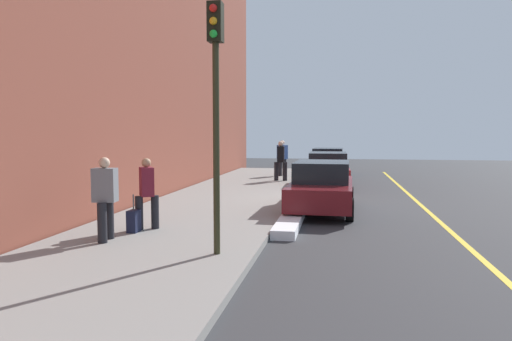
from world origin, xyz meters
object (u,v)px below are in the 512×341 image
object	(u,v)px
traffic_light_pole	(216,87)
pedestrian_grey_coat	(105,196)
pedestrian_black_coat	(281,160)
pedestrian_blue_coat	(282,157)
parked_car_red	(328,170)
rolling_suitcase	(134,221)
parked_car_navy	(328,162)
parked_car_maroon	(322,187)
pedestrian_burgundy_coat	(147,191)

from	to	relation	value
traffic_light_pole	pedestrian_grey_coat	bearing A→B (deg)	-104.48
pedestrian_black_coat	pedestrian_blue_coat	bearing A→B (deg)	-174.93
parked_car_red	pedestrian_blue_coat	world-z (taller)	pedestrian_blue_coat
pedestrian_grey_coat	rolling_suitcase	bearing A→B (deg)	167.49
pedestrian_blue_coat	rolling_suitcase	size ratio (longest dim) A/B	2.14
parked_car_navy	pedestrian_black_coat	bearing A→B (deg)	-23.07
pedestrian_blue_coat	traffic_light_pole	size ratio (longest dim) A/B	0.40
parked_car_maroon	pedestrian_grey_coat	distance (m)	6.82
parked_car_maroon	pedestrian_burgundy_coat	xyz separation A→B (m)	(4.05, -3.87, 0.28)
parked_car_red	rolling_suitcase	bearing A→B (deg)	-20.12
parked_car_red	rolling_suitcase	distance (m)	11.85
parked_car_maroon	traffic_light_pole	world-z (taller)	traffic_light_pole
parked_car_red	traffic_light_pole	size ratio (longest dim) A/B	0.98
pedestrian_black_coat	parked_car_maroon	bearing A→B (deg)	15.94
pedestrian_grey_coat	rolling_suitcase	xyz separation A→B (m)	(-0.91, 0.20, -0.67)
traffic_light_pole	pedestrian_blue_coat	bearing A→B (deg)	-177.56
pedestrian_blue_coat	rolling_suitcase	world-z (taller)	pedestrian_blue_coat
pedestrian_grey_coat	parked_car_navy	bearing A→B (deg)	166.85
pedestrian_burgundy_coat	traffic_light_pole	size ratio (longest dim) A/B	0.36
pedestrian_black_coat	pedestrian_blue_coat	world-z (taller)	pedestrian_black_coat
parked_car_red	pedestrian_grey_coat	size ratio (longest dim) A/B	2.57
pedestrian_blue_coat	traffic_light_pole	world-z (taller)	traffic_light_pole
parked_car_red	pedestrian_grey_coat	bearing A→B (deg)	-19.57
parked_car_maroon	pedestrian_blue_coat	size ratio (longest dim) A/B	2.40
parked_car_red	rolling_suitcase	xyz separation A→B (m)	(11.12, -4.07, -0.36)
pedestrian_black_coat	pedestrian_blue_coat	distance (m)	2.62
pedestrian_blue_coat	parked_car_red	bearing A→B (deg)	34.82
pedestrian_black_coat	pedestrian_grey_coat	size ratio (longest dim) A/B	1.06
traffic_light_pole	rolling_suitcase	size ratio (longest dim) A/B	5.32
rolling_suitcase	pedestrian_grey_coat	bearing A→B (deg)	-12.51
traffic_light_pole	parked_car_navy	bearing A→B (deg)	175.00
pedestrian_blue_coat	rolling_suitcase	distance (m)	14.72
parked_car_navy	pedestrian_grey_coat	bearing A→B (deg)	-13.15
parked_car_red	pedestrian_grey_coat	world-z (taller)	pedestrian_grey_coat
parked_car_maroon	parked_car_navy	bearing A→B (deg)	-179.54
pedestrian_blue_coat	pedestrian_burgundy_coat	size ratio (longest dim) A/B	1.10
pedestrian_burgundy_coat	traffic_light_pole	xyz separation A→B (m)	(1.93, 2.17, 2.18)
parked_car_navy	rolling_suitcase	size ratio (longest dim) A/B	5.06
pedestrian_black_coat	pedestrian_blue_coat	size ratio (longest dim) A/B	1.00
rolling_suitcase	traffic_light_pole	bearing A→B (deg)	56.12
parked_car_navy	pedestrian_blue_coat	world-z (taller)	pedestrian_blue_coat
pedestrian_grey_coat	parked_car_red	bearing A→B (deg)	160.43
parked_car_navy	rolling_suitcase	distance (m)	17.30
parked_car_maroon	pedestrian_burgundy_coat	world-z (taller)	pedestrian_burgundy_coat
parked_car_red	parked_car_navy	bearing A→B (deg)	-178.72
parked_car_red	pedestrian_blue_coat	xyz separation A→B (m)	(-3.49, -2.43, 0.37)
parked_car_navy	pedestrian_burgundy_coat	world-z (taller)	pedestrian_burgundy_coat
pedestrian_black_coat	traffic_light_pole	xyz separation A→B (m)	(13.56, 0.46, 2.09)
parked_car_navy	pedestrian_black_coat	size ratio (longest dim) A/B	2.36
parked_car_navy	parked_car_red	world-z (taller)	same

